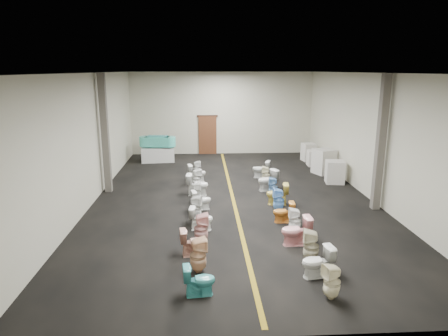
{
  "coord_description": "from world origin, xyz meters",
  "views": [
    {
      "loc": [
        -1.1,
        -14.09,
        4.61
      ],
      "look_at": [
        -0.26,
        1.0,
        0.87
      ],
      "focal_mm": 32.0,
      "sensor_mm": 36.0,
      "label": 1
    }
  ],
  "objects": [
    {
      "name": "toilet_right_7",
      "position": [
        1.5,
        -0.91,
        0.39
      ],
      "size": [
        0.8,
        0.52,
        0.77
      ],
      "primitive_type": "imported",
      "rotation": [
        0.0,
        0.0,
        -1.69
      ],
      "color": "#DDC354",
      "rests_on": "floor"
    },
    {
      "name": "toilet_right_4",
      "position": [
        1.53,
        -3.45,
        0.38
      ],
      "size": [
        0.38,
        0.37,
        0.76
      ],
      "primitive_type": "imported",
      "rotation": [
        0.0,
        0.0,
        -1.65
      ],
      "color": "white",
      "rests_on": "floor"
    },
    {
      "name": "wall_back",
      "position": [
        0.0,
        8.0,
        2.25
      ],
      "size": [
        10.0,
        0.0,
        10.0
      ],
      "primitive_type": "plane",
      "rotation": [
        1.57,
        0.0,
        0.0
      ],
      "color": "beige",
      "rests_on": "ground"
    },
    {
      "name": "toilet_right_8",
      "position": [
        1.51,
        0.01,
        0.37
      ],
      "size": [
        0.38,
        0.37,
        0.74
      ],
      "primitive_type": "imported",
      "rotation": [
        0.0,
        0.0,
        -1.71
      ],
      "color": "#699BCF",
      "rests_on": "floor"
    },
    {
      "name": "toilet_left_11",
      "position": [
        -1.36,
        3.02,
        0.35
      ],
      "size": [
        0.38,
        0.37,
        0.7
      ],
      "primitive_type": "imported",
      "rotation": [
        0.0,
        0.0,
        1.78
      ],
      "color": "white",
      "rests_on": "floor"
    },
    {
      "name": "wall_right",
      "position": [
        5.0,
        0.0,
        2.25
      ],
      "size": [
        0.0,
        16.0,
        16.0
      ],
      "primitive_type": "plane",
      "rotation": [
        1.57,
        0.0,
        -1.57
      ],
      "color": "beige",
      "rests_on": "ground"
    },
    {
      "name": "toilet_right_9",
      "position": [
        1.43,
        0.81,
        0.41
      ],
      "size": [
        0.92,
        0.73,
        0.82
      ],
      "primitive_type": "imported",
      "rotation": [
        0.0,
        0.0,
        -1.17
      ],
      "color": "silver",
      "rests_on": "floor"
    },
    {
      "name": "toilet_right_6",
      "position": [
        1.4,
        -1.65,
        0.41
      ],
      "size": [
        0.38,
        0.37,
        0.81
      ],
      "primitive_type": "imported",
      "rotation": [
        0.0,
        0.0,
        -1.58
      ],
      "color": "#72B0F0",
      "rests_on": "floor"
    },
    {
      "name": "aisle_stripe",
      "position": [
        0.0,
        0.0,
        0.0
      ],
      "size": [
        0.12,
        15.6,
        0.01
      ],
      "primitive_type": "cube",
      "color": "olive",
      "rests_on": "floor"
    },
    {
      "name": "toilet_right_2",
      "position": [
        1.52,
        -5.24,
        0.42
      ],
      "size": [
        0.45,
        0.44,
        0.84
      ],
      "primitive_type": "imported",
      "rotation": [
        0.0,
        0.0,
        -1.76
      ],
      "color": "beige",
      "rests_on": "floor"
    },
    {
      "name": "toilet_right_5",
      "position": [
        1.38,
        -2.59,
        0.33
      ],
      "size": [
        0.66,
        0.39,
        0.66
      ],
      "primitive_type": "imported",
      "rotation": [
        0.0,
        0.0,
        -1.6
      ],
      "color": "orange",
      "rests_on": "floor"
    },
    {
      "name": "toilet_right_0",
      "position": [
        1.52,
        -6.85,
        0.38
      ],
      "size": [
        0.43,
        0.42,
        0.77
      ],
      "primitive_type": "imported",
      "rotation": [
        0.0,
        0.0,
        -1.32
      ],
      "color": "#F0E7C3",
      "rests_on": "floor"
    },
    {
      "name": "toilet_left_6",
      "position": [
        -1.16,
        -1.28,
        0.34
      ],
      "size": [
        0.71,
        0.48,
        0.67
      ],
      "primitive_type": "imported",
      "rotation": [
        0.0,
        0.0,
        1.75
      ],
      "color": "white",
      "rests_on": "floor"
    },
    {
      "name": "column_left",
      "position": [
        -4.75,
        1.0,
        2.25
      ],
      "size": [
        0.25,
        0.25,
        4.5
      ],
      "primitive_type": "cube",
      "color": "#59544C",
      "rests_on": "floor"
    },
    {
      "name": "ceiling",
      "position": [
        0.0,
        0.0,
        4.5
      ],
      "size": [
        16.0,
        16.0,
        0.0
      ],
      "primitive_type": "plane",
      "rotation": [
        3.14,
        0.0,
        0.0
      ],
      "color": "black",
      "rests_on": "ground"
    },
    {
      "name": "toilet_left_7",
      "position": [
        -1.33,
        -0.47,
        0.36
      ],
      "size": [
        0.34,
        0.33,
        0.72
      ],
      "primitive_type": "imported",
      "rotation": [
        0.0,
        0.0,
        1.54
      ],
      "color": "white",
      "rests_on": "floor"
    },
    {
      "name": "toilet_right_10",
      "position": [
        1.52,
        1.77,
        0.36
      ],
      "size": [
        0.41,
        0.4,
        0.73
      ],
      "primitive_type": "imported",
      "rotation": [
        0.0,
        0.0,
        -1.84
      ],
      "color": "beige",
      "rests_on": "floor"
    },
    {
      "name": "wall_front",
      "position": [
        0.0,
        -8.0,
        2.25
      ],
      "size": [
        10.0,
        0.0,
        10.0
      ],
      "primitive_type": "plane",
      "rotation": [
        -1.57,
        0.0,
        0.0
      ],
      "color": "beige",
      "rests_on": "ground"
    },
    {
      "name": "toilet_left_5",
      "position": [
        -1.33,
        -2.26,
        0.4
      ],
      "size": [
        0.44,
        0.43,
        0.81
      ],
      "primitive_type": "imported",
      "rotation": [
        0.0,
        0.0,
        1.36
      ],
      "color": "silver",
      "rests_on": "floor"
    },
    {
      "name": "wall_left",
      "position": [
        -5.0,
        0.0,
        2.25
      ],
      "size": [
        0.0,
        16.0,
        16.0
      ],
      "primitive_type": "plane",
      "rotation": [
        1.57,
        0.0,
        1.57
      ],
      "color": "beige",
      "rests_on": "ground"
    },
    {
      "name": "toilet_right_11",
      "position": [
        1.45,
        2.64,
        0.39
      ],
      "size": [
        0.86,
        0.66,
        0.78
      ],
      "primitive_type": "imported",
      "rotation": [
        0.0,
        0.0,
        -1.89
      ],
      "color": "silver",
      "rests_on": "floor"
    },
    {
      "name": "appliance_crate_a",
      "position": [
        4.4,
        1.71,
        0.47
      ],
      "size": [
        0.83,
        0.83,
        0.93
      ],
      "primitive_type": "cube",
      "rotation": [
        0.0,
        0.0,
        -0.16
      ],
      "color": "beige",
      "rests_on": "floor"
    },
    {
      "name": "toilet_left_4",
      "position": [
        -1.16,
        -3.03,
        0.35
      ],
      "size": [
        0.73,
        0.47,
        0.7
      ],
      "primitive_type": "imported",
      "rotation": [
        0.0,
        0.0,
        1.45
      ],
      "color": "white",
      "rests_on": "floor"
    },
    {
      "name": "toilet_right_1",
      "position": [
        1.48,
        -5.96,
        0.37
      ],
      "size": [
        0.78,
        0.52,
        0.74
      ],
      "primitive_type": "imported",
      "rotation": [
        0.0,
        0.0,
        -1.42
      ],
      "color": "white",
      "rests_on": "floor"
    },
    {
      "name": "toilet_left_9",
      "position": [
        -1.35,
        1.28,
        0.39
      ],
      "size": [
        0.46,
        0.45,
        0.78
      ],
      "primitive_type": "imported",
      "rotation": [
        0.0,
        0.0,
        1.93
      ],
      "color": "white",
      "rests_on": "floor"
    },
    {
      "name": "column_right",
      "position": [
        4.75,
        -1.5,
        2.25
      ],
      "size": [
        0.25,
        0.25,
        4.5
      ],
      "primitive_type": "cube",
      "color": "#59544C",
      "rests_on": "floor"
    },
    {
      "name": "display_table",
      "position": [
        -3.38,
        6.12,
        0.36
      ],
      "size": [
        1.71,
        0.96,
        0.73
      ],
      "primitive_type": "cube",
      "rotation": [
        0.0,
        0.0,
        0.09
      ],
      "color": "silver",
      "rests_on": "floor"
    },
    {
      "name": "toilet_left_3",
      "position": [
        -1.16,
        -3.98,
        0.42
      ],
      "size": [
        0.42,
        0.41,
        0.85
      ],
      "primitive_type": "imported",
      "rotation": [
        0.0,
        0.0,
        1.65
      ],
      "color": "#DEA19E",
      "rests_on": "floor"
    },
    {
      "name": "appliance_crate_b",
      "position": [
        4.4,
        3.25,
        0.56
      ],
      "size": [
        1.07,
        1.07,
        1.12
      ],
      "primitive_type": "cube",
      "rotation": [
        0.0,
        0.0,
        0.38
      ],
      "color": "beige",
      "rests_on": "floor"
    },
    {
      "name": "floor",
      "position": [
        0.0,
        0.0,
        0.0
      ],
      "size": [
        16.0,
        16.0,
        0.0
      ],
      "primitive_type": "plane",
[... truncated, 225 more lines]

